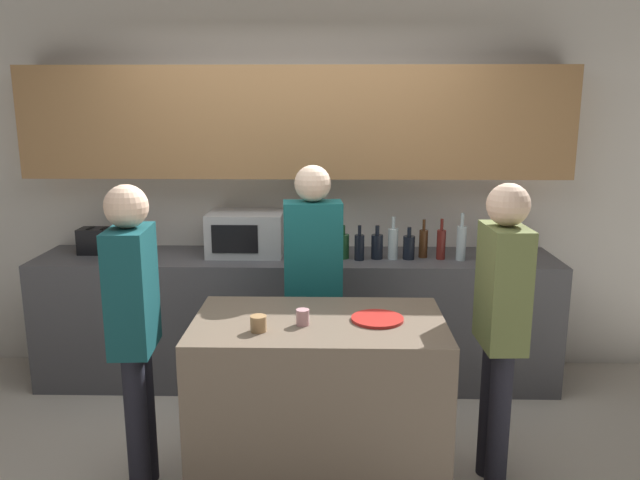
% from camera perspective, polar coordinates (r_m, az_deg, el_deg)
% --- Properties ---
extents(back_wall, '(6.40, 0.40, 2.70)m').
position_cam_1_polar(back_wall, '(4.50, -2.06, 7.10)').
color(back_wall, silver).
rests_on(back_wall, ground_plane).
extents(back_counter, '(3.60, 0.62, 0.91)m').
position_cam_1_polar(back_counter, '(4.48, -2.15, -7.16)').
color(back_counter, '#4C4C51').
rests_on(back_counter, ground_plane).
extents(kitchen_island, '(1.25, 0.73, 0.91)m').
position_cam_1_polar(kitchen_island, '(3.30, -0.10, -14.73)').
color(kitchen_island, brown).
rests_on(kitchen_island, ground_plane).
extents(microwave, '(0.52, 0.39, 0.30)m').
position_cam_1_polar(microwave, '(4.40, -6.79, 0.62)').
color(microwave, '#B7BABC').
rests_on(microwave, back_counter).
extents(toaster, '(0.26, 0.16, 0.18)m').
position_cam_1_polar(toaster, '(4.68, -19.61, -0.07)').
color(toaster, black).
rests_on(toaster, back_counter).
extents(potted_plant, '(0.14, 0.14, 0.40)m').
position_cam_1_polar(potted_plant, '(4.52, 16.84, 1.09)').
color(potted_plant, '#333D4C').
rests_on(potted_plant, back_counter).
extents(bottle_0, '(0.09, 0.09, 0.23)m').
position_cam_1_polar(bottle_0, '(4.27, 2.10, -0.53)').
color(bottle_0, '#194723').
rests_on(bottle_0, back_counter).
extents(bottle_1, '(0.07, 0.07, 0.24)m').
position_cam_1_polar(bottle_1, '(4.22, 3.62, -0.63)').
color(bottle_1, black).
rests_on(bottle_1, back_counter).
extents(bottle_2, '(0.08, 0.08, 0.23)m').
position_cam_1_polar(bottle_2, '(4.27, 5.24, -0.55)').
color(bottle_2, black).
rests_on(bottle_2, back_counter).
extents(bottle_3, '(0.07, 0.07, 0.29)m').
position_cam_1_polar(bottle_3, '(4.27, 6.69, -0.28)').
color(bottle_3, silver).
rests_on(bottle_3, back_counter).
extents(bottle_4, '(0.08, 0.08, 0.22)m').
position_cam_1_polar(bottle_4, '(4.29, 8.12, -0.63)').
color(bottle_4, black).
rests_on(bottle_4, back_counter).
extents(bottle_5, '(0.06, 0.06, 0.27)m').
position_cam_1_polar(bottle_5, '(4.35, 9.43, -0.26)').
color(bottle_5, '#472814').
rests_on(bottle_5, back_counter).
extents(bottle_6, '(0.06, 0.06, 0.28)m').
position_cam_1_polar(bottle_6, '(4.32, 11.01, -0.34)').
color(bottle_6, maroon).
rests_on(bottle_6, back_counter).
extents(bottle_7, '(0.07, 0.07, 0.32)m').
position_cam_1_polar(bottle_7, '(4.32, 12.79, -0.20)').
color(bottle_7, silver).
rests_on(bottle_7, back_counter).
extents(plate_on_island, '(0.26, 0.26, 0.01)m').
position_cam_1_polar(plate_on_island, '(3.12, 5.27, -7.20)').
color(plate_on_island, red).
rests_on(plate_on_island, kitchen_island).
extents(cup_0, '(0.08, 0.08, 0.08)m').
position_cam_1_polar(cup_0, '(2.97, -5.65, -7.61)').
color(cup_0, '#A37C50').
rests_on(cup_0, kitchen_island).
extents(cup_1, '(0.06, 0.06, 0.08)m').
position_cam_1_polar(cup_1, '(3.04, -1.59, -7.07)').
color(cup_1, '#C48C93').
rests_on(cup_1, kitchen_island).
extents(person_left, '(0.35, 0.22, 1.61)m').
position_cam_1_polar(person_left, '(3.70, -0.66, -3.30)').
color(person_left, black).
rests_on(person_left, ground_plane).
extents(person_center, '(0.21, 0.35, 1.59)m').
position_cam_1_polar(person_center, '(3.24, 16.22, -6.43)').
color(person_center, black).
rests_on(person_center, ground_plane).
extents(person_right, '(0.21, 0.35, 1.59)m').
position_cam_1_polar(person_right, '(3.20, -16.66, -6.71)').
color(person_right, black).
rests_on(person_right, ground_plane).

